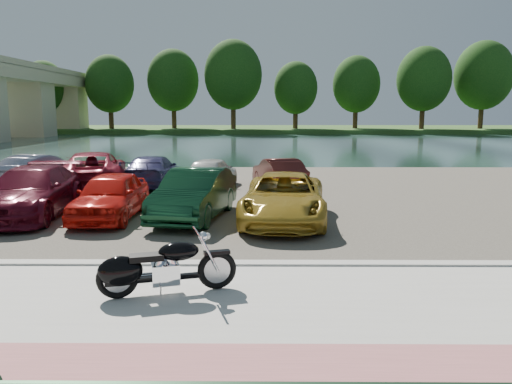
% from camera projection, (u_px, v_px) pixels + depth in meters
% --- Properties ---
extents(ground, '(200.00, 200.00, 0.00)m').
position_uv_depth(ground, '(210.00, 307.00, 8.06)').
color(ground, '#595447').
rests_on(ground, ground).
extents(promenade, '(60.00, 6.00, 0.10)m').
position_uv_depth(promenade, '(202.00, 331.00, 7.06)').
color(promenade, '#ADABA3').
rests_on(promenade, ground).
extents(kerb, '(60.00, 0.30, 0.14)m').
position_uv_depth(kerb, '(219.00, 265.00, 10.02)').
color(kerb, '#ADABA3').
rests_on(kerb, ground).
extents(parking_lot, '(60.00, 18.00, 0.04)m').
position_uv_depth(parking_lot, '(238.00, 194.00, 18.91)').
color(parking_lot, '#464138').
rests_on(parking_lot, ground).
extents(river, '(120.00, 40.00, 0.00)m').
position_uv_depth(river, '(251.00, 144.00, 47.54)').
color(river, '#182C28').
rests_on(river, ground).
extents(far_bank, '(120.00, 24.00, 0.60)m').
position_uv_depth(far_bank, '(255.00, 129.00, 79.08)').
color(far_bank, '#2A491A').
rests_on(far_bank, ground).
extents(far_trees, '(70.25, 10.68, 12.52)m').
position_uv_depth(far_trees, '(285.00, 80.00, 71.76)').
color(far_trees, '#3C2615').
rests_on(far_trees, far_bank).
extents(motorcycle, '(2.27, 0.99, 1.05)m').
position_uv_depth(motorcycle, '(155.00, 268.00, 8.25)').
color(motorcycle, black).
rests_on(motorcycle, promenade).
extents(car_3, '(2.47, 5.21, 1.47)m').
position_uv_depth(car_3, '(31.00, 192.00, 14.71)').
color(car_3, '#4E0B1A').
rests_on(car_3, parking_lot).
extents(car_4, '(1.63, 3.97, 1.35)m').
position_uv_depth(car_4, '(110.00, 196.00, 14.41)').
color(car_4, red).
rests_on(car_4, parking_lot).
extents(car_5, '(2.24, 4.55, 1.43)m').
position_uv_depth(car_5, '(195.00, 194.00, 14.42)').
color(car_5, '#0E351D').
rests_on(car_5, parking_lot).
extents(car_6, '(2.66, 5.07, 1.36)m').
position_uv_depth(car_6, '(284.00, 198.00, 13.99)').
color(car_6, '#AA8927').
rests_on(car_6, parking_lot).
extents(car_9, '(2.49, 4.26, 1.33)m').
position_uv_depth(car_9, '(40.00, 170.00, 20.74)').
color(car_9, slate).
rests_on(car_9, parking_lot).
extents(car_10, '(3.81, 5.88, 1.51)m').
position_uv_depth(car_10, '(93.00, 170.00, 19.87)').
color(car_10, maroon).
rests_on(car_10, parking_lot).
extents(car_11, '(1.94, 4.55, 1.31)m').
position_uv_depth(car_11, '(152.00, 171.00, 20.35)').
color(car_11, navy).
rests_on(car_11, parking_lot).
extents(car_12, '(2.17, 3.94, 1.27)m').
position_uv_depth(car_12, '(211.00, 172.00, 20.24)').
color(car_12, silver).
rests_on(car_12, parking_lot).
extents(car_13, '(2.23, 3.95, 1.23)m').
position_uv_depth(car_13, '(279.00, 173.00, 20.06)').
color(car_13, '#4D1814').
rests_on(car_13, parking_lot).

